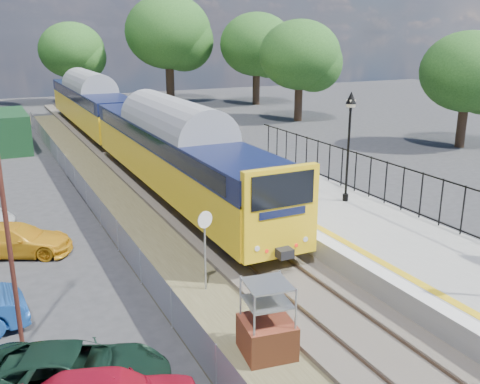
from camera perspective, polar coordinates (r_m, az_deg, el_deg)
ground at (r=16.10m, az=8.63°, el=-12.36°), size 120.00×120.00×0.00m
track_bed at (r=23.77m, az=-5.63°, el=-2.24°), size 5.90×80.00×0.29m
platform at (r=24.21m, az=6.17°, el=-1.01°), size 5.00×70.00×0.90m
platform_edge at (r=23.08m, az=1.87°, el=-0.62°), size 0.90×70.00×0.01m
victorian_lamp_north at (r=22.35m, az=11.64°, el=7.42°), size 0.44×0.44×4.60m
palisade_fence at (r=21.00m, az=20.20°, el=-0.78°), size 0.12×26.00×2.00m
wire_fence at (r=24.84m, az=-15.64°, el=-0.72°), size 0.06×52.00×1.20m
tree_line at (r=54.32m, az=-16.47°, el=14.80°), size 56.80×43.80×11.88m
train at (r=35.64m, az=-12.57°, el=7.53°), size 2.82×40.83×3.51m
brick_plinth at (r=13.53m, az=2.91°, el=-13.55°), size 1.40×1.40×2.00m
speed_sign at (r=16.29m, az=-3.75°, el=-4.91°), size 0.52×0.17×2.64m
carpark_lamp at (r=13.74m, az=-24.00°, el=-0.34°), size 0.25×0.50×7.18m
car_green at (r=12.88m, az=-17.42°, el=-18.02°), size 4.71×3.55×1.19m
car_yellow at (r=21.01m, az=-22.79°, el=-4.71°), size 4.24×3.09×1.14m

